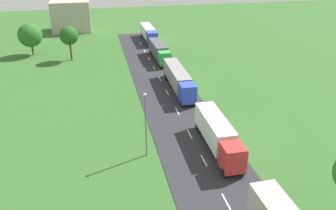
# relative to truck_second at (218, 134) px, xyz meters

# --- Properties ---
(road) EXTENTS (10.00, 140.00, 0.06)m
(road) POSITION_rel_truck_second_xyz_m (-2.36, -8.00, -2.15)
(road) COLOR #2B2B30
(road) RESTS_ON ground
(lane_marking_centre) EXTENTS (0.16, 124.29, 0.01)m
(lane_marking_centre) POSITION_rel_truck_second_xyz_m (-2.36, -9.29, -2.11)
(lane_marking_centre) COLOR white
(lane_marking_centre) RESTS_ON road
(truck_second) EXTENTS (2.64, 12.16, 3.70)m
(truck_second) POSITION_rel_truck_second_xyz_m (0.00, 0.00, 0.00)
(truck_second) COLOR red
(truck_second) RESTS_ON road
(truck_third) EXTENTS (2.62, 14.79, 3.53)m
(truck_third) POSITION_rel_truck_second_xyz_m (-0.18, 19.40, -0.06)
(truck_third) COLOR blue
(truck_third) RESTS_ON road
(truck_fourth) EXTENTS (2.77, 12.26, 3.50)m
(truck_fourth) POSITION_rel_truck_second_xyz_m (-0.18, 36.90, -0.10)
(truck_fourth) COLOR green
(truck_fourth) RESTS_ON road
(truck_fifth) EXTENTS (2.58, 13.18, 3.52)m
(truck_fifth) POSITION_rel_truck_second_xyz_m (0.17, 53.44, -0.07)
(truck_fifth) COLOR blue
(truck_fifth) RESTS_ON road
(lamppost_second) EXTENTS (0.36, 0.36, 8.22)m
(lamppost_second) POSITION_rel_truck_second_xyz_m (-8.79, 0.51, 2.41)
(lamppost_second) COLOR slate
(lamppost_second) RESTS_ON ground
(tree_oak) EXTENTS (4.01, 4.01, 7.45)m
(tree_oak) POSITION_rel_truck_second_xyz_m (-19.16, 40.88, 3.23)
(tree_oak) COLOR #513823
(tree_oak) RESTS_ON ground
(tree_pine) EXTENTS (5.36, 5.36, 7.29)m
(tree_pine) POSITION_rel_truck_second_xyz_m (-28.02, 46.69, 2.42)
(tree_pine) COLOR #513823
(tree_pine) RESTS_ON ground
(distant_building) EXTENTS (10.80, 9.63, 8.62)m
(distant_building) POSITION_rel_truck_second_xyz_m (-19.95, 69.88, 2.13)
(distant_building) COLOR #B2A899
(distant_building) RESTS_ON ground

